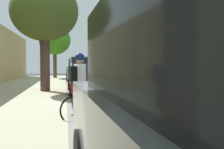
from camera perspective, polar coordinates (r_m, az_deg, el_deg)
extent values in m
plane|color=#2C2C2C|center=(12.32, -1.85, -4.62)|extent=(62.11, 62.11, 0.00)
cube|color=#AEAB8D|center=(12.38, -20.03, -4.43)|extent=(4.42, 38.82, 0.12)
cube|color=gray|center=(12.19, -9.34, -4.43)|extent=(0.16, 38.82, 0.12)
cube|color=white|center=(30.82, -1.09, -0.48)|extent=(0.14, 2.20, 0.01)
cube|color=white|center=(26.69, 0.30, -0.90)|extent=(0.14, 2.20, 0.01)
cube|color=white|center=(22.58, 2.20, -1.48)|extent=(0.14, 2.20, 0.01)
cube|color=white|center=(18.50, 4.95, -2.31)|extent=(0.14, 2.20, 0.01)
cube|color=white|center=(14.50, 9.24, -3.59)|extent=(0.14, 2.20, 0.01)
cube|color=white|center=(10.65, 16.72, -5.78)|extent=(0.14, 2.20, 0.01)
cube|color=white|center=(12.30, -2.46, -4.61)|extent=(0.12, 38.82, 0.01)
cube|color=#B7BABF|center=(26.95, -7.48, 0.76)|extent=(1.96, 4.73, 0.90)
cube|color=black|center=(26.94, -7.49, 2.52)|extent=(1.71, 3.12, 0.76)
cylinder|color=black|center=(25.49, -9.34, -0.24)|extent=(0.23, 0.76, 0.76)
cylinder|color=black|center=(25.55, -5.42, -0.21)|extent=(0.23, 0.76, 0.76)
cylinder|color=black|center=(28.40, -9.32, 0.02)|extent=(0.23, 0.76, 0.76)
cylinder|color=black|center=(28.45, -5.80, 0.04)|extent=(0.23, 0.76, 0.76)
cube|color=#1E512D|center=(19.55, -6.51, 0.12)|extent=(2.25, 5.40, 0.80)
cube|color=black|center=(18.61, -6.19, 2.47)|extent=(1.81, 1.59, 0.80)
cube|color=#1E512D|center=(20.72, -6.90, 1.51)|extent=(2.01, 2.75, 0.12)
cylinder|color=black|center=(17.85, -8.77, -1.22)|extent=(0.26, 0.81, 0.80)
cylinder|color=black|center=(18.07, -3.06, -1.16)|extent=(0.26, 0.81, 0.80)
cylinder|color=black|center=(21.12, -9.45, -0.69)|extent=(0.26, 0.81, 0.80)
cylinder|color=black|center=(21.31, -4.61, -0.64)|extent=(0.26, 0.81, 0.80)
cube|color=maroon|center=(12.92, -5.23, -1.63)|extent=(1.81, 4.42, 0.64)
cube|color=black|center=(12.90, -5.24, 1.11)|extent=(1.57, 2.12, 0.60)
cylinder|color=black|center=(11.54, -8.61, -3.46)|extent=(0.23, 0.66, 0.66)
cylinder|color=black|center=(11.70, -0.65, -3.36)|extent=(0.23, 0.66, 0.66)
cylinder|color=black|center=(14.25, -8.98, -2.38)|extent=(0.23, 0.66, 0.66)
cylinder|color=black|center=(14.39, -2.52, -2.31)|extent=(0.23, 0.66, 0.66)
torus|color=black|center=(7.36, -1.69, -6.66)|extent=(0.60, 0.37, 0.67)
torus|color=black|center=(6.77, -8.66, -7.47)|extent=(0.60, 0.37, 0.67)
cylinder|color=#A51414|center=(7.11, -4.17, -6.29)|extent=(0.58, 0.36, 0.50)
cylinder|color=#A51414|center=(6.91, -6.63, -6.63)|extent=(0.14, 0.10, 0.46)
cylinder|color=#A51414|center=(7.05, -4.52, -4.51)|extent=(0.65, 0.40, 0.05)
cylinder|color=#A51414|center=(6.87, -7.45, -7.95)|extent=(0.32, 0.21, 0.18)
cylinder|color=#A51414|center=(6.81, -7.83, -6.12)|extent=(0.24, 0.16, 0.32)
cylinder|color=#A51414|center=(7.31, -1.93, -5.46)|extent=(0.12, 0.09, 0.33)
cube|color=black|center=(6.84, -7.01, -4.46)|extent=(0.26, 0.21, 0.05)
cylinder|color=black|center=(7.26, -2.18, -3.77)|extent=(0.26, 0.41, 0.03)
cylinder|color=#C6B284|center=(7.37, -6.63, -5.88)|extent=(0.15, 0.15, 0.87)
cylinder|color=#C6B284|center=(7.56, -7.10, -5.67)|extent=(0.15, 0.15, 0.87)
cube|color=white|center=(7.40, -6.90, -0.08)|extent=(0.32, 0.43, 0.61)
cylinder|color=white|center=(7.15, -6.26, -0.39)|extent=(0.10, 0.10, 0.58)
cylinder|color=white|center=(7.65, -7.49, -0.23)|extent=(0.10, 0.10, 0.58)
sphere|color=tan|center=(7.39, -6.91, 3.25)|extent=(0.24, 0.24, 0.24)
sphere|color=navy|center=(7.39, -6.91, 3.58)|extent=(0.27, 0.27, 0.27)
cube|color=black|center=(7.34, -8.39, 0.05)|extent=(0.25, 0.34, 0.44)
cylinder|color=brown|center=(26.84, -12.11, 2.39)|extent=(0.35, 0.35, 2.87)
ellipsoid|color=#46931F|center=(26.94, -12.15, 7.24)|extent=(3.07, 3.07, 2.88)
cylinder|color=#493430|center=(13.72, -14.16, 2.91)|extent=(0.48, 0.48, 3.05)
ellipsoid|color=#485A21|center=(13.97, -14.26, 12.99)|extent=(3.35, 3.35, 2.95)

